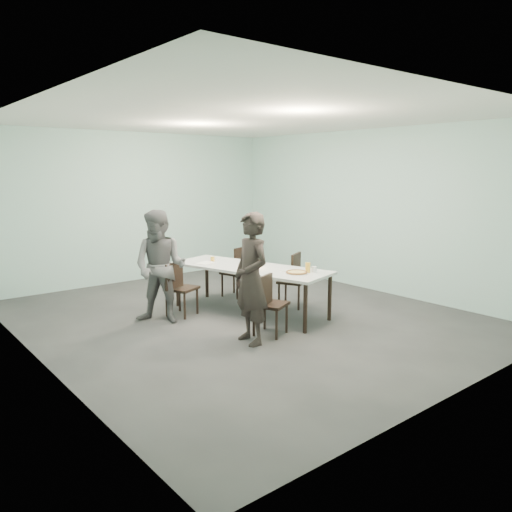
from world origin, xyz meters
TOP-DOWN VIEW (x-y plane):
  - ground at (0.00, 0.00)m, footprint 7.00×7.00m
  - room_shell at (0.00, 0.00)m, footprint 6.02×7.02m
  - table at (0.22, 0.12)m, footprint 1.56×2.75m
  - chair_near_left at (-0.30, -0.93)m, footprint 0.65×0.55m
  - chair_far_left at (-0.76, 0.65)m, footprint 0.65×0.55m
  - chair_near_right at (1.06, -0.00)m, footprint 0.65×0.57m
  - chair_far_right at (0.76, 1.14)m, footprint 0.65×0.51m
  - diner_near at (-0.63, -0.98)m, footprint 0.48×0.67m
  - diner_far at (-1.11, 0.56)m, footprint 1.01×1.04m
  - pizza at (0.41, -0.75)m, footprint 0.34×0.34m
  - side_plate at (0.44, -0.48)m, footprint 0.18×0.18m
  - beer_glass at (0.60, -0.79)m, footprint 0.08×0.08m
  - water_tumbler at (0.68, -0.84)m, footprint 0.08×0.08m
  - tealight at (0.21, -0.04)m, footprint 0.06×0.06m
  - amber_tumbler at (0.02, 0.87)m, footprint 0.07×0.07m
  - menu at (-0.15, 0.81)m, footprint 0.35×0.29m

SIDE VIEW (x-z plane):
  - ground at x=0.00m, z-range 0.00..0.00m
  - chair_near_left at x=-0.30m, z-range 0.07..0.94m
  - chair_far_left at x=-0.76m, z-range 0.07..0.94m
  - chair_near_right at x=1.06m, z-range 0.07..0.94m
  - chair_far_right at x=0.76m, z-range 0.07..0.94m
  - table at x=0.22m, z-range 0.32..1.07m
  - menu at x=-0.15m, z-range 0.75..0.76m
  - side_plate at x=0.44m, z-range 0.75..0.76m
  - pizza at x=0.41m, z-range 0.75..0.79m
  - tealight at x=0.21m, z-range 0.75..0.79m
  - amber_tumbler at x=0.02m, z-range 0.75..0.83m
  - water_tumbler at x=0.68m, z-range 0.75..0.84m
  - beer_glass at x=0.60m, z-range 0.75..0.90m
  - diner_far at x=-1.11m, z-range 0.00..1.68m
  - diner_near at x=-0.63m, z-range 0.00..1.73m
  - room_shell at x=0.00m, z-range 0.52..3.53m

